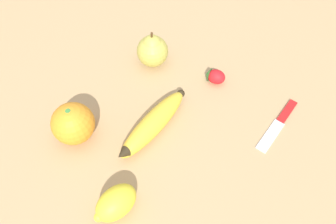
# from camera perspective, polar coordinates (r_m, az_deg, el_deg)

# --- Properties ---
(ground_plane) EXTENTS (3.00, 3.00, 0.00)m
(ground_plane) POSITION_cam_1_polar(r_m,az_deg,el_deg) (0.71, -2.26, 1.80)
(ground_plane) COLOR tan
(banana) EXTENTS (0.21, 0.08, 0.04)m
(banana) POSITION_cam_1_polar(r_m,az_deg,el_deg) (0.65, -2.65, -2.03)
(banana) COLOR gold
(banana) RESTS_ON ground_plane
(orange) EXTENTS (0.08, 0.08, 0.08)m
(orange) POSITION_cam_1_polar(r_m,az_deg,el_deg) (0.65, -16.20, -1.93)
(orange) COLOR orange
(orange) RESTS_ON ground_plane
(pear) EXTENTS (0.07, 0.07, 0.09)m
(pear) POSITION_cam_1_polar(r_m,az_deg,el_deg) (0.76, -2.73, 10.75)
(pear) COLOR #B7AD47
(pear) RESTS_ON ground_plane
(strawberry) EXTENTS (0.05, 0.05, 0.03)m
(strawberry) POSITION_cam_1_polar(r_m,az_deg,el_deg) (0.74, 8.15, 6.17)
(strawberry) COLOR red
(strawberry) RESTS_ON ground_plane
(lemon) EXTENTS (0.08, 0.05, 0.05)m
(lemon) POSITION_cam_1_polar(r_m,az_deg,el_deg) (0.58, -9.07, -15.34)
(lemon) COLOR yellow
(lemon) RESTS_ON ground_plane
(paring_knife) EXTENTS (0.15, 0.05, 0.01)m
(paring_knife) POSITION_cam_1_polar(r_m,az_deg,el_deg) (0.71, 18.82, -1.73)
(paring_knife) COLOR silver
(paring_knife) RESTS_ON ground_plane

